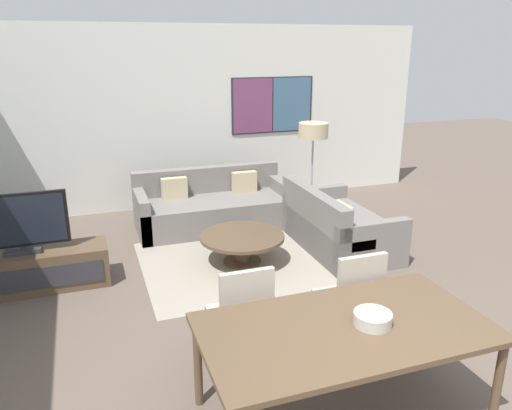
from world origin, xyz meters
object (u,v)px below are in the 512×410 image
object	(u,v)px
sofa_side	(335,229)
dining_chair_centre	(353,295)
floor_lamp	(313,135)
sofa_main	(213,207)
fruit_bowl	(373,318)
television	(19,224)
coffee_table	(242,242)
dining_table	(345,334)
tv_console	(27,271)
dining_chair_left	(242,312)

from	to	relation	value
sofa_side	dining_chair_centre	bearing A→B (deg)	155.58
dining_chair_centre	floor_lamp	bearing A→B (deg)	70.28
sofa_main	dining_chair_centre	size ratio (longest dim) A/B	2.36
sofa_side	fruit_bowl	world-z (taller)	fruit_bowl
sofa_main	sofa_side	world-z (taller)	same
television	floor_lamp	distance (m)	4.07
coffee_table	dining_chair_centre	xyz separation A→B (m)	(0.33, -1.99, 0.24)
dining_chair_centre	dining_table	bearing A→B (deg)	-123.84
tv_console	dining_chair_left	bearing A→B (deg)	-49.53
television	floor_lamp	size ratio (longest dim) A/B	0.68
dining_chair_left	floor_lamp	distance (m)	3.92
sofa_side	dining_chair_left	size ratio (longest dim) A/B	1.79
fruit_bowl	floor_lamp	xyz separation A→B (m)	(1.47, 4.01, 0.46)
dining_chair_centre	floor_lamp	world-z (taller)	floor_lamp
television	coffee_table	xyz separation A→B (m)	(2.37, -0.10, -0.48)
dining_chair_centre	tv_console	bearing A→B (deg)	142.29
television	dining_table	xyz separation A→B (m)	(2.22, -2.80, -0.08)
dining_table	sofa_main	bearing A→B (deg)	87.95
dining_chair_centre	television	bearing A→B (deg)	142.27
sofa_side	dining_chair_centre	distance (m)	2.23
coffee_table	dining_chair_left	bearing A→B (deg)	-107.73
television	dining_table	size ratio (longest dim) A/B	0.50
television	sofa_main	bearing A→B (deg)	28.45
coffee_table	dining_chair_left	distance (m)	2.06
dining_chair_centre	floor_lamp	xyz separation A→B (m)	(1.17, 3.26, 0.73)
sofa_side	fruit_bowl	bearing A→B (deg)	156.34
dining_table	floor_lamp	size ratio (longest dim) A/B	1.36
dining_chair_centre	fruit_bowl	xyz separation A→B (m)	(-0.30, -0.76, 0.27)
fruit_bowl	dining_chair_centre	bearing A→B (deg)	68.44
sofa_side	fruit_bowl	xyz separation A→B (m)	(-1.22, -2.78, 0.51)
television	sofa_side	xyz separation A→B (m)	(3.62, -0.07, -0.48)
coffee_table	dining_chair_centre	world-z (taller)	dining_chair_centre
coffee_table	dining_chair_left	xyz separation A→B (m)	(-0.62, -1.95, 0.24)
dining_chair_left	fruit_bowl	size ratio (longest dim) A/B	3.56
television	dining_table	bearing A→B (deg)	-51.55
tv_console	dining_chair_centre	distance (m)	3.43
sofa_side	fruit_bowl	size ratio (longest dim) A/B	6.36
tv_console	dining_chair_centre	xyz separation A→B (m)	(2.70, -2.09, 0.29)
coffee_table	dining_table	distance (m)	2.74
sofa_side	floor_lamp	bearing A→B (deg)	-11.44
sofa_main	sofa_side	distance (m)	1.84
dining_chair_left	sofa_side	bearing A→B (deg)	46.59
sofa_main	dining_chair_left	world-z (taller)	dining_chair_left
sofa_main	dining_chair_left	size ratio (longest dim) A/B	2.36
sofa_main	dining_table	world-z (taller)	sofa_main
fruit_bowl	sofa_main	bearing A→B (deg)	90.44
coffee_table	floor_lamp	xyz separation A→B (m)	(1.50, 1.27, 0.97)
sofa_side	coffee_table	distance (m)	1.25
tv_console	dining_chair_centre	world-z (taller)	dining_chair_centre
television	sofa_main	xyz separation A→B (m)	(2.37, 1.28, -0.48)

